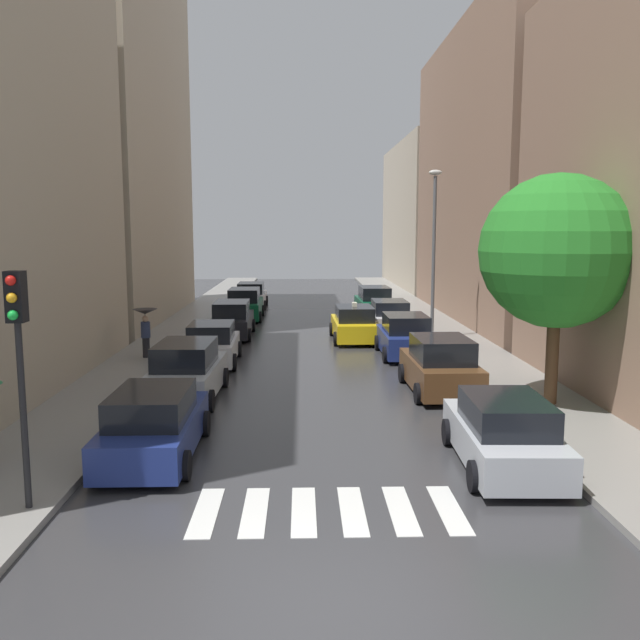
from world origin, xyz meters
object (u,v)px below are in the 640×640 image
object	(u,v)px
parked_car_left_fifth	(245,305)
parked_car_left_second	(187,372)
street_tree_right	(557,252)
parked_car_left_sixth	(251,296)
lamp_post_right	(434,243)
taxi_midroad	(354,324)
traffic_light_left_corner	(18,337)
parked_car_right_fourth	(389,318)
parked_car_left_third	(212,345)
parked_car_left_fourth	(232,320)
parked_car_left_nearest	(154,425)
pedestrian_by_kerb	(145,323)
parked_car_right_second	(440,367)
parked_car_right_nearest	(504,434)
parked_car_right_third	(405,337)
parked_car_right_fifth	(374,303)

from	to	relation	value
parked_car_left_fifth	parked_car_left_second	bearing A→B (deg)	178.89
parked_car_left_fifth	street_tree_right	size ratio (longest dim) A/B	0.70
parked_car_left_sixth	lamp_post_right	distance (m)	16.59
taxi_midroad	traffic_light_left_corner	world-z (taller)	traffic_light_left_corner
parked_car_right_fourth	lamp_post_right	size ratio (longest dim) A/B	0.57
street_tree_right	traffic_light_left_corner	bearing A→B (deg)	-150.18
parked_car_left_third	parked_car_right_fourth	world-z (taller)	parked_car_right_fourth
parked_car_left_fourth	parked_car_left_sixth	bearing A→B (deg)	-0.75
lamp_post_right	parked_car_right_fourth	bearing A→B (deg)	124.18
parked_car_left_sixth	parked_car_right_fourth	bearing A→B (deg)	-144.81
parked_car_left_nearest	pedestrian_by_kerb	distance (m)	11.59
parked_car_left_sixth	parked_car_right_second	distance (m)	24.23
lamp_post_right	parked_car_right_second	bearing A→B (deg)	-99.55
parked_car_left_nearest	taxi_midroad	bearing A→B (deg)	-20.42
parked_car_left_fourth	parked_car_right_second	xyz separation A→B (m)	(7.71, -11.16, 0.03)
parked_car_left_third	parked_car_right_nearest	world-z (taller)	parked_car_left_third
parked_car_left_second	lamp_post_right	world-z (taller)	lamp_post_right
taxi_midroad	street_tree_right	distance (m)	13.33
parked_car_right_third	parked_car_right_fourth	world-z (taller)	parked_car_right_third
street_tree_right	lamp_post_right	world-z (taller)	lamp_post_right
pedestrian_by_kerb	parked_car_right_fourth	bearing A→B (deg)	-127.44
parked_car_left_nearest	parked_car_right_fourth	xyz separation A→B (m)	(7.72, 18.05, 0.01)
parked_car_left_sixth	traffic_light_left_corner	bearing A→B (deg)	176.75
parked_car_left_fifth	taxi_midroad	world-z (taller)	taxi_midroad
parked_car_right_third	street_tree_right	xyz separation A→B (m)	(3.00, -7.98, 3.72)
taxi_midroad	pedestrian_by_kerb	world-z (taller)	pedestrian_by_kerb
parked_car_right_fifth	traffic_light_left_corner	world-z (taller)	traffic_light_left_corner
parked_car_left_third	lamp_post_right	bearing A→B (deg)	-63.23
parked_car_right_fifth	pedestrian_by_kerb	size ratio (longest dim) A/B	2.41
parked_car_right_nearest	street_tree_right	bearing A→B (deg)	-28.64
parked_car_right_nearest	pedestrian_by_kerb	world-z (taller)	pedestrian_by_kerb
parked_car_right_nearest	parked_car_right_fourth	bearing A→B (deg)	2.04
street_tree_right	parked_car_left_sixth	bearing A→B (deg)	112.85
street_tree_right	parked_car_left_fifth	bearing A→B (deg)	118.46
parked_car_left_second	parked_car_right_second	xyz separation A→B (m)	(7.88, 0.59, 0.00)
parked_car_right_fourth	parked_car_left_nearest	bearing A→B (deg)	156.97
parked_car_left_sixth	lamp_post_right	size ratio (longest dim) A/B	0.57
lamp_post_right	street_tree_right	bearing A→B (deg)	-84.26
parked_car_left_nearest	pedestrian_by_kerb	bearing A→B (deg)	13.47
parked_car_right_nearest	taxi_midroad	bearing A→B (deg)	8.69
parked_car_right_third	pedestrian_by_kerb	distance (m)	10.35
parked_car_right_third	taxi_midroad	xyz separation A→B (m)	(-1.77, 3.88, -0.04)
parked_car_left_nearest	parked_car_left_fourth	distance (m)	16.99
parked_car_left_fifth	parked_car_left_sixth	world-z (taller)	parked_car_left_fifth
parked_car_left_third	traffic_light_left_corner	size ratio (longest dim) A/B	0.96
lamp_post_right	traffic_light_left_corner	bearing A→B (deg)	-120.52
parked_car_left_nearest	street_tree_right	size ratio (longest dim) A/B	0.69
pedestrian_by_kerb	parked_car_right_fifth	bearing A→B (deg)	-109.83
parked_car_right_nearest	parked_car_right_fifth	distance (m)	24.71
parked_car_left_nearest	parked_car_left_second	bearing A→B (deg)	1.28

